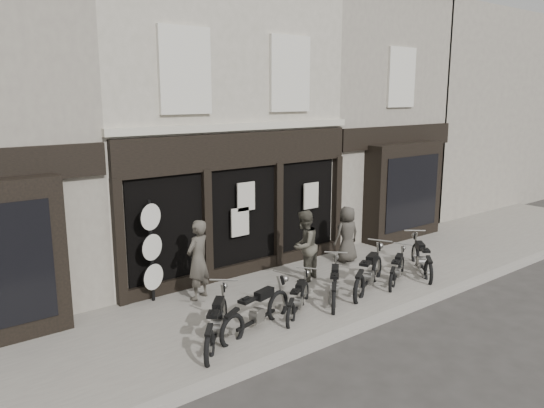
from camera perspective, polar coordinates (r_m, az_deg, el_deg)
ground_plane at (r=12.39m, az=5.03°, el=-11.42°), size 90.00×90.00×0.00m
pavement at (r=12.98m, az=2.26°, el=-9.99°), size 30.00×4.20×0.12m
kerb at (r=11.57m, az=9.40°, el=-12.92°), size 30.00×0.25×0.13m
central_building at (r=16.24m, az=-9.46°, el=8.80°), size 7.30×6.22×8.34m
neighbour_right at (r=20.07m, az=6.86°, el=9.28°), size 5.60×6.73×8.34m
filler_right at (r=26.54m, az=19.36°, el=9.40°), size 11.00×6.00×8.20m
motorcycle_0 at (r=10.64m, az=-5.97°, el=-12.99°), size 1.68×1.79×1.06m
motorcycle_1 at (r=11.13m, az=-1.61°, el=-11.76°), size 2.18×0.91×1.07m
motorcycle_2 at (r=11.92m, az=2.84°, el=-10.47°), size 1.64×1.27×0.90m
motorcycle_3 at (r=12.73m, az=6.74°, el=-8.87°), size 1.68×1.62×1.01m
motorcycle_4 at (r=13.44m, az=10.36°, el=-7.63°), size 2.19×1.33×1.13m
motorcycle_5 at (r=14.17m, az=13.30°, el=-7.10°), size 1.74×1.14×0.91m
motorcycle_6 at (r=15.02m, az=15.78°, el=-5.93°), size 1.64×1.82×1.05m
man_left at (r=12.55m, az=-7.97°, el=-5.96°), size 0.81×0.68×1.90m
man_centre at (r=13.68m, az=3.46°, el=-4.50°), size 1.09×0.98×1.85m
man_right at (r=15.35m, az=8.08°, el=-3.24°), size 0.84×0.60×1.62m
advert_sign_post at (r=12.55m, az=-12.78°, el=-5.40°), size 0.59×0.39×2.52m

